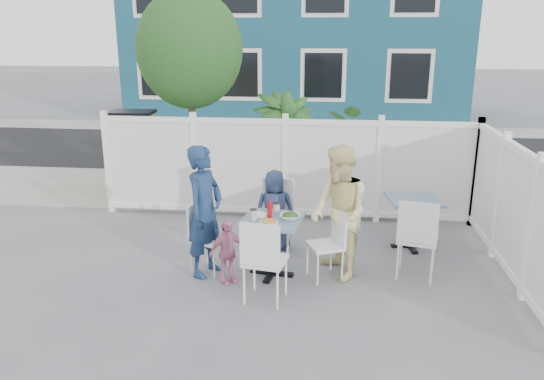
# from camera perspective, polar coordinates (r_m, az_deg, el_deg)

# --- Properties ---
(ground) EXTENTS (80.00, 80.00, 0.00)m
(ground) POSITION_cam_1_polar(r_m,az_deg,el_deg) (6.39, -1.49, -10.16)
(ground) COLOR slate
(near_sidewalk) EXTENTS (24.00, 2.60, 0.01)m
(near_sidewalk) POSITION_cam_1_polar(r_m,az_deg,el_deg) (9.90, 1.53, -0.24)
(near_sidewalk) COLOR gray
(near_sidewalk) RESTS_ON ground
(street) EXTENTS (24.00, 5.00, 0.01)m
(street) POSITION_cam_1_polar(r_m,az_deg,el_deg) (13.48, 2.90, 4.29)
(street) COLOR black
(street) RESTS_ON ground
(far_sidewalk) EXTENTS (24.00, 1.60, 0.01)m
(far_sidewalk) POSITION_cam_1_polar(r_m,az_deg,el_deg) (16.51, 3.60, 6.58)
(far_sidewalk) COLOR gray
(far_sidewalk) RESTS_ON ground
(building) EXTENTS (11.00, 6.00, 6.00)m
(building) POSITION_cam_1_polar(r_m,az_deg,el_deg) (19.68, 2.79, 16.97)
(building) COLOR navy
(building) RESTS_ON ground
(fence_back) EXTENTS (5.86, 0.08, 1.60)m
(fence_back) POSITION_cam_1_polar(r_m,az_deg,el_deg) (8.34, 1.41, 2.09)
(fence_back) COLOR white
(fence_back) RESTS_ON ground
(fence_right) EXTENTS (0.08, 3.66, 1.60)m
(fence_right) POSITION_cam_1_polar(r_m,az_deg,el_deg) (6.94, 24.58, -2.49)
(fence_right) COLOR white
(fence_right) RESTS_ON ground
(tree) EXTENTS (1.80, 1.62, 3.59)m
(tree) POSITION_cam_1_polar(r_m,az_deg,el_deg) (9.26, -8.87, 14.67)
(tree) COLOR #382316
(tree) RESTS_ON ground
(utility_cabinet) EXTENTS (0.76, 0.56, 1.39)m
(utility_cabinet) POSITION_cam_1_polar(r_m,az_deg,el_deg) (10.58, -14.57, 4.18)
(utility_cabinet) COLOR gold
(utility_cabinet) RESTS_ON ground
(potted_shrub_a) EXTENTS (1.45, 1.45, 1.93)m
(potted_shrub_a) POSITION_cam_1_polar(r_m,az_deg,el_deg) (8.99, 1.15, 4.35)
(potted_shrub_a) COLOR #183917
(potted_shrub_a) RESTS_ON ground
(potted_shrub_b) EXTENTS (1.97, 1.99, 1.67)m
(potted_shrub_b) POSITION_cam_1_polar(r_m,az_deg,el_deg) (8.91, 11.04, 3.07)
(potted_shrub_b) COLOR #183917
(potted_shrub_b) RESTS_ON ground
(main_table) EXTENTS (0.79, 0.79, 0.73)m
(main_table) POSITION_cam_1_polar(r_m,az_deg,el_deg) (6.42, -0.01, -4.47)
(main_table) COLOR #3B5274
(main_table) RESTS_ON ground
(spare_table) EXTENTS (0.76, 0.76, 0.71)m
(spare_table) POSITION_cam_1_polar(r_m,az_deg,el_deg) (7.49, 14.92, -2.03)
(spare_table) COLOR #3B5274
(spare_table) RESTS_ON ground
(chair_left) EXTENTS (0.49, 0.50, 0.87)m
(chair_left) POSITION_cam_1_polar(r_m,az_deg,el_deg) (6.62, -7.27, -4.50)
(chair_left) COLOR white
(chair_left) RESTS_ON ground
(chair_right) EXTENTS (0.50, 0.51, 0.85)m
(chair_right) POSITION_cam_1_polar(r_m,az_deg,el_deg) (6.42, 6.36, -5.24)
(chair_right) COLOR white
(chair_right) RESTS_ON ground
(chair_back) EXTENTS (0.47, 0.45, 0.97)m
(chair_back) POSITION_cam_1_polar(r_m,az_deg,el_deg) (7.19, 0.53, -2.11)
(chair_back) COLOR white
(chair_back) RESTS_ON ground
(chair_near) EXTENTS (0.51, 0.49, 0.97)m
(chair_near) POSITION_cam_1_polar(r_m,az_deg,el_deg) (5.75, -0.98, -7.09)
(chair_near) COLOR white
(chair_near) RESTS_ON ground
(chair_spare) EXTENTS (0.55, 0.53, 1.01)m
(chair_spare) POSITION_cam_1_polar(r_m,az_deg,el_deg) (6.52, 15.38, -4.57)
(chair_spare) COLOR white
(chair_spare) RESTS_ON ground
(man) EXTENTS (0.56, 0.68, 1.62)m
(man) POSITION_cam_1_polar(r_m,az_deg,el_deg) (6.43, -7.24, -2.30)
(man) COLOR navy
(man) RESTS_ON ground
(woman) EXTENTS (0.88, 0.97, 1.62)m
(woman) POSITION_cam_1_polar(r_m,az_deg,el_deg) (6.36, 7.25, -2.47)
(woman) COLOR #F3DF58
(woman) RESTS_ON ground
(boy) EXTENTS (0.61, 0.46, 1.12)m
(boy) POSITION_cam_1_polar(r_m,az_deg,el_deg) (7.18, 0.29, -2.21)
(boy) COLOR navy
(boy) RESTS_ON ground
(toddler) EXTENTS (0.47, 0.45, 0.79)m
(toddler) POSITION_cam_1_polar(r_m,az_deg,el_deg) (6.31, -4.89, -6.65)
(toddler) COLOR pink
(toddler) RESTS_ON ground
(plate_main) EXTENTS (0.22, 0.22, 0.01)m
(plate_main) POSITION_cam_1_polar(r_m,az_deg,el_deg) (6.20, -0.36, -3.53)
(plate_main) COLOR white
(plate_main) RESTS_ON main_table
(plate_side) EXTENTS (0.20, 0.20, 0.01)m
(plate_side) POSITION_cam_1_polar(r_m,az_deg,el_deg) (6.47, -1.45, -2.67)
(plate_side) COLOR white
(plate_side) RESTS_ON main_table
(salad_bowl) EXTENTS (0.25, 0.25, 0.06)m
(salad_bowl) POSITION_cam_1_polar(r_m,az_deg,el_deg) (6.34, 1.98, -2.87)
(salad_bowl) COLOR white
(salad_bowl) RESTS_ON main_table
(coffee_cup_a) EXTENTS (0.08, 0.08, 0.12)m
(coffee_cup_a) POSITION_cam_1_polar(r_m,az_deg,el_deg) (6.30, -2.00, -2.68)
(coffee_cup_a) COLOR beige
(coffee_cup_a) RESTS_ON main_table
(coffee_cup_b) EXTENTS (0.08, 0.08, 0.12)m
(coffee_cup_b) POSITION_cam_1_polar(r_m,az_deg,el_deg) (6.52, 0.48, -2.00)
(coffee_cup_b) COLOR beige
(coffee_cup_b) RESTS_ON main_table
(ketchup_bottle) EXTENTS (0.06, 0.06, 0.18)m
(ketchup_bottle) POSITION_cam_1_polar(r_m,az_deg,el_deg) (6.37, -0.26, -2.20)
(ketchup_bottle) COLOR #AE080D
(ketchup_bottle) RESTS_ON main_table
(salt_shaker) EXTENTS (0.03, 0.03, 0.07)m
(salt_shaker) POSITION_cam_1_polar(r_m,az_deg,el_deg) (6.56, -0.34, -2.15)
(salt_shaker) COLOR white
(salt_shaker) RESTS_ON main_table
(pepper_shaker) EXTENTS (0.03, 0.03, 0.07)m
(pepper_shaker) POSITION_cam_1_polar(r_m,az_deg,el_deg) (6.61, -0.20, -1.97)
(pepper_shaker) COLOR black
(pepper_shaker) RESTS_ON main_table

